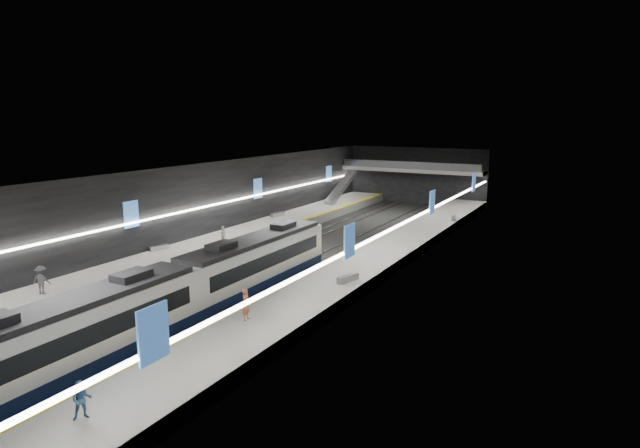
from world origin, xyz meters
The scene contains 26 objects.
ground centered at (0.00, 0.00, 0.00)m, with size 70.00×70.00×0.00m, color black.
ceiling centered at (0.00, 0.00, 8.00)m, with size 20.00×70.00×0.04m, color beige.
wall_left centered at (-10.00, 0.00, 4.00)m, with size 0.04×70.00×8.00m, color black.
wall_right centered at (10.00, 0.00, 4.00)m, with size 0.04×70.00×8.00m, color black.
wall_back centered at (0.00, 35.00, 4.00)m, with size 20.00×0.04×8.00m, color black.
platform_left centered at (-7.50, 0.00, 0.50)m, with size 5.00×70.00×1.00m, color slate.
tile_surface_left centered at (-7.50, 0.00, 1.01)m, with size 5.00×70.00×0.02m, color #AFAFA9.
tactile_strip_left centered at (-5.30, 0.00, 1.02)m, with size 0.60×70.00×0.02m, color yellow.
platform_right centered at (7.50, 0.00, 0.50)m, with size 5.00×70.00×1.00m, color slate.
tile_surface_right centered at (7.50, 0.00, 1.01)m, with size 5.00×70.00×0.02m, color #AFAFA9.
tactile_strip_right centered at (5.30, 0.00, 1.02)m, with size 0.60×70.00×0.02m, color yellow.
rails centered at (0.00, 0.00, 0.06)m, with size 6.52×70.00×0.12m.
train centered at (2.50, -15.57, 2.20)m, with size 2.69×30.04×3.60m.
ad_posters centered at (0.00, 1.00, 4.50)m, with size 19.94×53.50×2.20m.
cove_light_left centered at (-9.80, 0.00, 3.80)m, with size 0.25×68.60×0.12m, color white.
cove_light_right centered at (9.80, 0.00, 3.80)m, with size 0.25×68.60×0.12m, color white.
mezzanine_bridge centered at (0.00, 32.93, 5.04)m, with size 20.00×3.00×1.50m.
escalator centered at (-7.50, 26.00, 2.90)m, with size 1.20×8.00×0.60m, color #99999E.
bench_left_near centered at (-9.50, -5.65, 1.21)m, with size 0.48×1.72×0.42m, color #99999E.
bench_left_far centered at (-8.97, 12.45, 1.22)m, with size 0.51×1.83×0.45m, color #99999E.
bench_right_near centered at (8.81, -5.87, 1.23)m, with size 0.52×1.88×0.46m, color #99999E.
bench_right_far centered at (9.50, 19.94, 1.20)m, with size 0.45×1.60×0.39m, color #99999E.
passenger_right_a centered at (6.87, -15.15, 1.94)m, with size 0.68×0.45×1.87m, color #D5724F.
passenger_right_b centered at (7.37, -26.40, 1.78)m, with size 0.76×0.59×1.57m, color #466D98.
passenger_left_a centered at (-5.84, -1.35, 1.85)m, with size 0.99×0.41×1.70m, color #BCB8AC.
passenger_left_b centered at (-7.57, -17.84, 1.95)m, with size 1.23×0.70×1.90m, color #44424A.
Camera 1 is at (24.32, -38.43, 12.50)m, focal length 30.00 mm.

